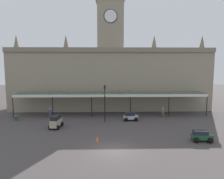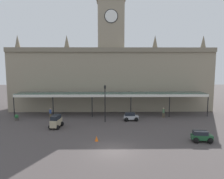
{
  "view_description": "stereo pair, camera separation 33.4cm",
  "coord_description": "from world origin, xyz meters",
  "px_view_note": "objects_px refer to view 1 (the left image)",
  "views": [
    {
      "loc": [
        -0.76,
        -20.39,
        8.7
      ],
      "look_at": [
        0.0,
        8.31,
        5.27
      ],
      "focal_mm": 33.67,
      "sensor_mm": 36.0,
      "label": 1
    },
    {
      "loc": [
        -0.43,
        -20.4,
        8.7
      ],
      "look_at": [
        0.0,
        8.31,
        5.27
      ],
      "focal_mm": 33.67,
      "sensor_mm": 36.0,
      "label": 2
    }
  ],
  "objects_px": {
    "planter_by_canopy": "(16,118)",
    "car_silver_estate": "(130,117)",
    "pedestrian_beside_cars": "(50,113)",
    "car_beige_van": "(56,122)",
    "victorian_lamppost": "(105,99)",
    "pedestrian_crossing_forecourt": "(163,112)",
    "traffic_cone": "(97,139)",
    "car_green_estate": "(202,137)"
  },
  "relations": [
    {
      "from": "victorian_lamppost",
      "to": "planter_by_canopy",
      "type": "bearing_deg",
      "value": 175.74
    },
    {
      "from": "pedestrian_beside_cars",
      "to": "victorian_lamppost",
      "type": "xyz_separation_m",
      "value": [
        8.92,
        -2.38,
        2.57
      ]
    },
    {
      "from": "car_silver_estate",
      "to": "car_beige_van",
      "type": "relative_size",
      "value": 0.91
    },
    {
      "from": "victorian_lamppost",
      "to": "traffic_cone",
      "type": "relative_size",
      "value": 9.75
    },
    {
      "from": "car_silver_estate",
      "to": "planter_by_canopy",
      "type": "height_order",
      "value": "car_silver_estate"
    },
    {
      "from": "car_green_estate",
      "to": "pedestrian_beside_cars",
      "type": "xyz_separation_m",
      "value": [
        -19.96,
        10.78,
        0.34
      ]
    },
    {
      "from": "car_green_estate",
      "to": "traffic_cone",
      "type": "distance_m",
      "value": 11.88
    },
    {
      "from": "planter_by_canopy",
      "to": "car_silver_estate",
      "type": "bearing_deg",
      "value": -1.06
    },
    {
      "from": "pedestrian_crossing_forecourt",
      "to": "car_silver_estate",
      "type": "bearing_deg",
      "value": -162.37
    },
    {
      "from": "car_green_estate",
      "to": "planter_by_canopy",
      "type": "relative_size",
      "value": 2.42
    },
    {
      "from": "car_silver_estate",
      "to": "victorian_lamppost",
      "type": "xyz_separation_m",
      "value": [
        -3.97,
        -0.7,
        2.92
      ]
    },
    {
      "from": "car_beige_van",
      "to": "traffic_cone",
      "type": "bearing_deg",
      "value": -41.44
    },
    {
      "from": "car_green_estate",
      "to": "pedestrian_crossing_forecourt",
      "type": "distance_m",
      "value": 10.98
    },
    {
      "from": "car_silver_estate",
      "to": "victorian_lamppost",
      "type": "height_order",
      "value": "victorian_lamppost"
    },
    {
      "from": "pedestrian_crossing_forecourt",
      "to": "car_beige_van",
      "type": "bearing_deg",
      "value": -162.04
    },
    {
      "from": "car_green_estate",
      "to": "car_beige_van",
      "type": "height_order",
      "value": "car_beige_van"
    },
    {
      "from": "pedestrian_crossing_forecourt",
      "to": "traffic_cone",
      "type": "bearing_deg",
      "value": -134.81
    },
    {
      "from": "car_green_estate",
      "to": "pedestrian_beside_cars",
      "type": "bearing_deg",
      "value": 151.63
    },
    {
      "from": "pedestrian_crossing_forecourt",
      "to": "victorian_lamppost",
      "type": "height_order",
      "value": "victorian_lamppost"
    },
    {
      "from": "pedestrian_crossing_forecourt",
      "to": "pedestrian_beside_cars",
      "type": "bearing_deg",
      "value": -179.7
    },
    {
      "from": "car_silver_estate",
      "to": "pedestrian_beside_cars",
      "type": "relative_size",
      "value": 1.36
    },
    {
      "from": "car_silver_estate",
      "to": "pedestrian_beside_cars",
      "type": "distance_m",
      "value": 13.01
    },
    {
      "from": "pedestrian_crossing_forecourt",
      "to": "traffic_cone",
      "type": "height_order",
      "value": "pedestrian_crossing_forecourt"
    },
    {
      "from": "planter_by_canopy",
      "to": "pedestrian_beside_cars",
      "type": "bearing_deg",
      "value": 15.41
    },
    {
      "from": "car_beige_van",
      "to": "car_silver_estate",
      "type": "bearing_deg",
      "value": 18.14
    },
    {
      "from": "car_silver_estate",
      "to": "car_green_estate",
      "type": "distance_m",
      "value": 11.52
    },
    {
      "from": "victorian_lamppost",
      "to": "car_beige_van",
      "type": "bearing_deg",
      "value": -157.35
    },
    {
      "from": "pedestrian_beside_cars",
      "to": "planter_by_canopy",
      "type": "distance_m",
      "value": 5.09
    },
    {
      "from": "traffic_cone",
      "to": "planter_by_canopy",
      "type": "bearing_deg",
      "value": 145.22
    },
    {
      "from": "pedestrian_crossing_forecourt",
      "to": "pedestrian_beside_cars",
      "type": "relative_size",
      "value": 1.0
    },
    {
      "from": "victorian_lamppost",
      "to": "pedestrian_beside_cars",
      "type": "bearing_deg",
      "value": 165.08
    },
    {
      "from": "victorian_lamppost",
      "to": "car_green_estate",
      "type": "bearing_deg",
      "value": -37.28
    },
    {
      "from": "car_green_estate",
      "to": "pedestrian_beside_cars",
      "type": "relative_size",
      "value": 1.39
    },
    {
      "from": "pedestrian_beside_cars",
      "to": "planter_by_canopy",
      "type": "height_order",
      "value": "pedestrian_beside_cars"
    },
    {
      "from": "car_silver_estate",
      "to": "planter_by_canopy",
      "type": "xyz_separation_m",
      "value": [
        -17.79,
        0.33,
        -0.07
      ]
    },
    {
      "from": "pedestrian_beside_cars",
      "to": "traffic_cone",
      "type": "relative_size",
      "value": 2.86
    },
    {
      "from": "pedestrian_beside_cars",
      "to": "victorian_lamppost",
      "type": "height_order",
      "value": "victorian_lamppost"
    },
    {
      "from": "car_green_estate",
      "to": "car_beige_van",
      "type": "distance_m",
      "value": 18.61
    },
    {
      "from": "pedestrian_beside_cars",
      "to": "car_beige_van",
      "type": "bearing_deg",
      "value": -66.87
    },
    {
      "from": "car_green_estate",
      "to": "car_beige_van",
      "type": "bearing_deg",
      "value": 162.49
    },
    {
      "from": "car_silver_estate",
      "to": "victorian_lamppost",
      "type": "relative_size",
      "value": 0.4
    },
    {
      "from": "car_green_estate",
      "to": "victorian_lamppost",
      "type": "bearing_deg",
      "value": 142.72
    }
  ]
}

